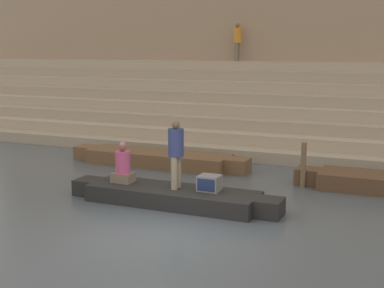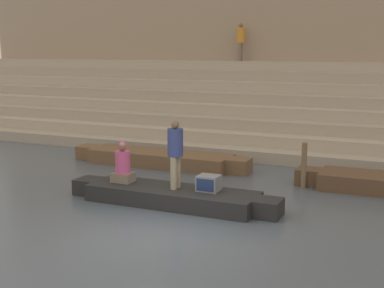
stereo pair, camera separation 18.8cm
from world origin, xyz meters
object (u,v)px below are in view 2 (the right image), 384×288
Objects in this scene: person_on_steps at (241,39)px; person_rowing at (123,166)px; mooring_post at (304,165)px; rowboat_main at (172,196)px; moored_boat_distant at (159,158)px; tv_set at (209,183)px; person_standing at (175,150)px.

person_rowing is at bearing 79.88° from person_on_steps.
rowboat_main is at bearing -131.49° from mooring_post.
person_rowing is 0.17× the size of moored_boat_distant.
mooring_post reaches higher than rowboat_main.
tv_set is 0.32× the size of person_on_steps.
person_rowing is 2.02× the size of tv_set.
person_rowing is 0.64× the size of person_on_steps.
person_rowing reaches higher than mooring_post.
tv_set is (2.33, 0.09, -0.22)m from person_rowing.
rowboat_main is at bearing -16.50° from person_rowing.
person_standing is 1.33× the size of mooring_post.
person_standing reaches higher than tv_set.
moored_boat_distant is 4.93× the size of mooring_post.
tv_set is (0.83, 0.12, -0.76)m from person_standing.
person_rowing is 0.84× the size of mooring_post.
person_on_steps reaches higher than tv_set.
tv_set is 4.92m from moored_boat_distant.
moored_boat_distant is (-3.26, 3.67, -0.35)m from tv_set.
moored_boat_distant is 3.77× the size of person_on_steps.
rowboat_main is 5.23× the size of person_rowing.
mooring_post is (4.93, -0.90, 0.39)m from moored_boat_distant.
tv_set is 0.41× the size of mooring_post.
person_on_steps is (-3.11, 11.13, 3.57)m from tv_set.
tv_set is at bearing 7.76° from rowboat_main.
tv_set is at bearing -8.47° from person_standing.
mooring_post is at bearing 47.01° from rowboat_main.
rowboat_main is 10.60× the size of tv_set.
person_on_steps is at bearing 107.33° from tv_set.
mooring_post is at bearing -8.33° from moored_boat_distant.
mooring_post is 10.26m from person_on_steps.
tv_set is at bearing -46.38° from moored_boat_distant.
rowboat_main is at bearing 86.94° from person_on_steps.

